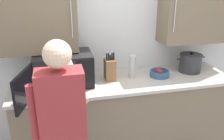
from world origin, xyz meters
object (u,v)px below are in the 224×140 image
microwave_oven (60,70)px  stock_pot (190,63)px  fruit_bowl (159,73)px  thermos_flask (132,67)px  knife_block (110,69)px  person_figure (63,123)px

microwave_oven → stock_pot: bearing=1.3°
fruit_bowl → thermos_flask: bearing=172.3°
microwave_oven → fruit_bowl: microwave_oven is taller
stock_pot → knife_block: (-0.98, -0.01, 0.01)m
stock_pot → person_figure: 1.76m
stock_pot → thermos_flask: size_ratio=1.38×
microwave_oven → thermos_flask: size_ratio=3.14×
microwave_oven → knife_block: size_ratio=2.56×
microwave_oven → stock_pot: (1.52, 0.03, -0.06)m
knife_block → stock_pot: bearing=0.7°
thermos_flask → fruit_bowl: 0.33m
stock_pot → fruit_bowl: 0.42m
knife_block → person_figure: bearing=-123.5°
microwave_oven → knife_block: bearing=2.3°
knife_block → person_figure: (-0.55, -0.84, -0.08)m
thermos_flask → knife_block: bearing=179.8°
microwave_oven → thermos_flask: microwave_oven is taller
thermos_flask → knife_block: knife_block is taller
stock_pot → fruit_bowl: (-0.41, -0.06, -0.07)m
stock_pot → fruit_bowl: size_ratio=1.60×
microwave_oven → knife_block: 0.54m
microwave_oven → fruit_bowl: bearing=-1.2°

